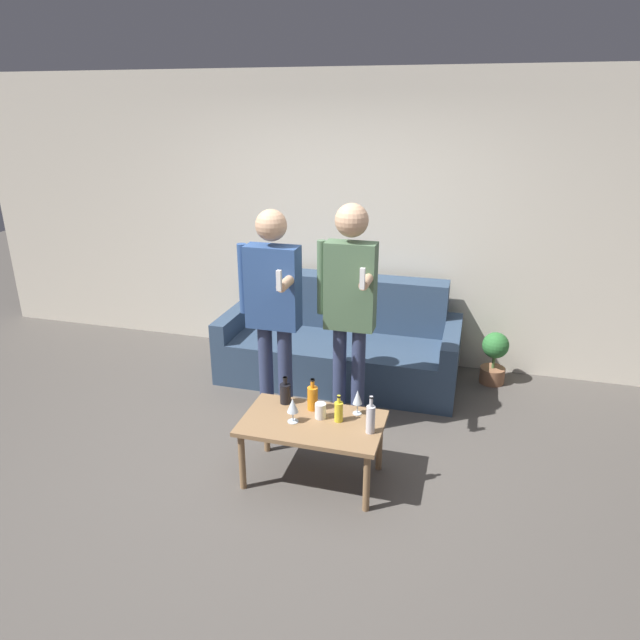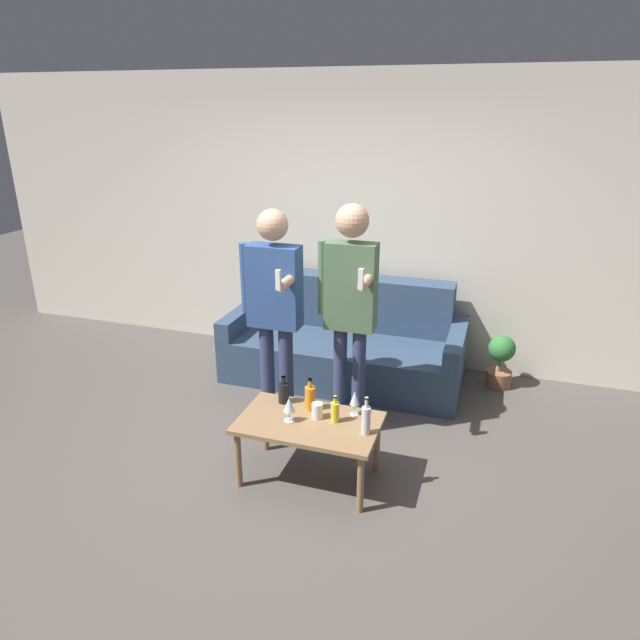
{
  "view_description": "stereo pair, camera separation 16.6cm",
  "coord_description": "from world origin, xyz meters",
  "px_view_note": "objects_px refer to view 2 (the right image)",
  "views": [
    {
      "loc": [
        1.18,
        -3.11,
        2.4
      ],
      "look_at": [
        0.15,
        0.56,
        0.95
      ],
      "focal_mm": 32.0,
      "sensor_mm": 36.0,
      "label": 1
    },
    {
      "loc": [
        1.34,
        -3.06,
        2.4
      ],
      "look_at": [
        0.15,
        0.56,
        0.95
      ],
      "focal_mm": 32.0,
      "sensor_mm": 36.0,
      "label": 2
    }
  ],
  "objects_px": {
    "bottle_orange": "(283,392)",
    "person_standing_right": "(350,299)",
    "coffee_table": "(309,428)",
    "couch": "(346,344)",
    "person_standing_left": "(274,301)"
  },
  "relations": [
    {
      "from": "person_standing_left",
      "to": "person_standing_right",
      "type": "xyz_separation_m",
      "value": [
        0.57,
        0.05,
        0.06
      ]
    },
    {
      "from": "couch",
      "to": "bottle_orange",
      "type": "distance_m",
      "value": 1.44
    },
    {
      "from": "person_standing_right",
      "to": "couch",
      "type": "bearing_deg",
      "value": 106.73
    },
    {
      "from": "coffee_table",
      "to": "bottle_orange",
      "type": "relative_size",
      "value": 4.7
    },
    {
      "from": "bottle_orange",
      "to": "coffee_table",
      "type": "bearing_deg",
      "value": -36.79
    },
    {
      "from": "couch",
      "to": "coffee_table",
      "type": "relative_size",
      "value": 2.3
    },
    {
      "from": "coffee_table",
      "to": "bottle_orange",
      "type": "height_order",
      "value": "bottle_orange"
    },
    {
      "from": "bottle_orange",
      "to": "person_standing_right",
      "type": "height_order",
      "value": "person_standing_right"
    },
    {
      "from": "coffee_table",
      "to": "person_standing_right",
      "type": "height_order",
      "value": "person_standing_right"
    },
    {
      "from": "person_standing_right",
      "to": "person_standing_left",
      "type": "bearing_deg",
      "value": -174.57
    },
    {
      "from": "couch",
      "to": "person_standing_right",
      "type": "height_order",
      "value": "person_standing_right"
    },
    {
      "from": "coffee_table",
      "to": "person_standing_right",
      "type": "distance_m",
      "value": 0.97
    },
    {
      "from": "person_standing_right",
      "to": "bottle_orange",
      "type": "bearing_deg",
      "value": -124.58
    },
    {
      "from": "bottle_orange",
      "to": "person_standing_right",
      "type": "relative_size",
      "value": 0.11
    },
    {
      "from": "coffee_table",
      "to": "person_standing_right",
      "type": "xyz_separation_m",
      "value": [
        0.08,
        0.67,
        0.69
      ]
    }
  ]
}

